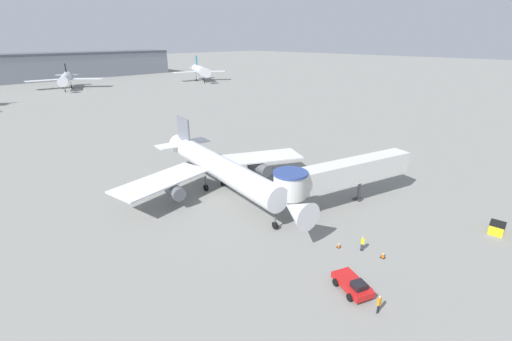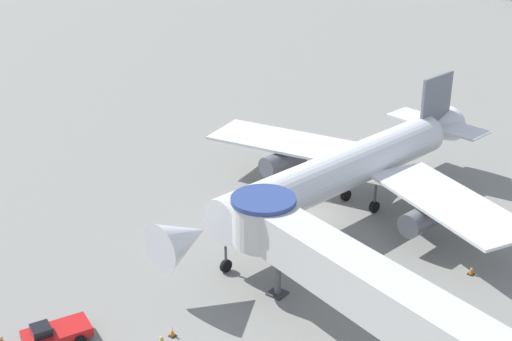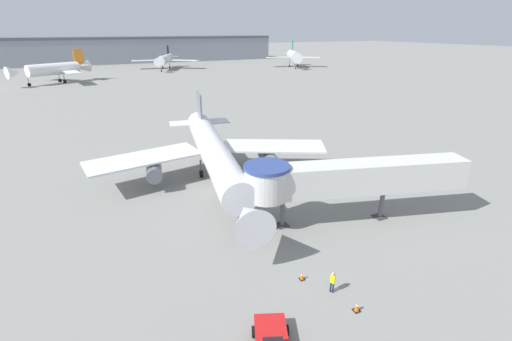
# 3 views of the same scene
# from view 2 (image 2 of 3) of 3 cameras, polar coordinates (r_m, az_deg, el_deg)

# --- Properties ---
(ground_plane) EXTENTS (800.00, 800.00, 0.00)m
(ground_plane) POSITION_cam_2_polar(r_m,az_deg,el_deg) (55.01, 5.11, -3.86)
(ground_plane) COLOR gray
(main_airplane) EXTENTS (29.36, 31.83, 8.79)m
(main_airplane) POSITION_cam_2_polar(r_m,az_deg,el_deg) (54.23, 7.12, 0.01)
(main_airplane) COLOR silver
(main_airplane) RESTS_ON ground_plane
(jet_bridge) EXTENTS (20.63, 8.62, 6.24)m
(jet_bridge) POSITION_cam_2_polar(r_m,az_deg,el_deg) (39.99, 6.74, -7.91)
(jet_bridge) COLOR silver
(jet_bridge) RESTS_ON ground_plane
(pushback_tug_red) EXTENTS (3.17, 4.17, 1.39)m
(pushback_tug_red) POSITION_cam_2_polar(r_m,az_deg,el_deg) (43.08, -15.78, -12.43)
(pushback_tug_red) COLOR red
(pushback_tug_red) RESTS_ON ground_plane
(traffic_cone_starboard_wing) EXTENTS (0.41, 0.41, 0.67)m
(traffic_cone_starboard_wing) POSITION_cam_2_polar(r_m,az_deg,el_deg) (49.82, 16.85, -7.64)
(traffic_cone_starboard_wing) COLOR black
(traffic_cone_starboard_wing) RESTS_ON ground_plane
(traffic_cone_near_nose) EXTENTS (0.39, 0.39, 0.65)m
(traffic_cone_near_nose) POSITION_cam_2_polar(r_m,az_deg,el_deg) (42.50, -6.71, -12.69)
(traffic_cone_near_nose) COLOR black
(traffic_cone_near_nose) RESTS_ON ground_plane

